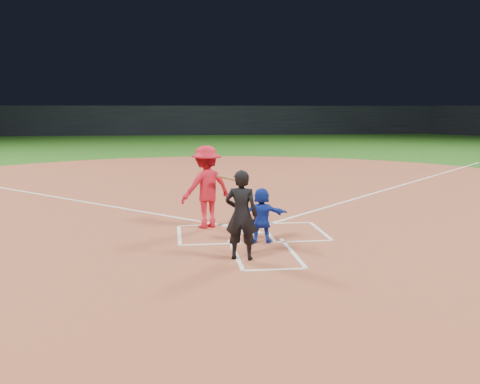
{
  "coord_description": "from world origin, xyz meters",
  "views": [
    {
      "loc": [
        -1.7,
        -11.49,
        2.72
      ],
      "look_at": [
        -0.3,
        -0.4,
        1.0
      ],
      "focal_mm": 40.0,
      "sensor_mm": 36.0,
      "label": 1
    }
  ],
  "objects": [
    {
      "name": "ground",
      "position": [
        0.0,
        0.0,
        0.0
      ],
      "size": [
        120.0,
        120.0,
        0.0
      ],
      "primitive_type": "plane",
      "color": "#1D5114",
      "rests_on": "ground"
    },
    {
      "name": "umpire",
      "position": [
        -0.49,
        -2.07,
        0.84
      ],
      "size": [
        0.7,
        0.57,
        1.65
      ],
      "primitive_type": "imported",
      "rotation": [
        0.0,
        0.0,
        2.82
      ],
      "color": "black",
      "rests_on": "home_plate_dirt"
    },
    {
      "name": "home_plate",
      "position": [
        0.0,
        0.0,
        0.02
      ],
      "size": [
        0.6,
        0.6,
        0.02
      ],
      "primitive_type": "cylinder",
      "rotation": [
        0.0,
        0.0,
        3.14
      ],
      "color": "silver",
      "rests_on": "home_plate_dirt"
    },
    {
      "name": "stadium_wall_far",
      "position": [
        0.0,
        48.0,
        1.6
      ],
      "size": [
        80.0,
        1.2,
        3.2
      ],
      "primitive_type": "cube",
      "color": "black",
      "rests_on": "ground"
    },
    {
      "name": "chalk_markings",
      "position": [
        0.0,
        5.29,
        0.01
      ],
      "size": [
        28.35,
        17.32,
        0.01
      ],
      "color": "white",
      "rests_on": "home_plate_dirt"
    },
    {
      "name": "home_plate_dirt",
      "position": [
        0.0,
        6.0,
        0.01
      ],
      "size": [
        28.0,
        28.0,
        0.01
      ],
      "primitive_type": "cylinder",
      "color": "brown",
      "rests_on": "ground"
    },
    {
      "name": "catcher",
      "position": [
        0.09,
        -0.88,
        0.59
      ],
      "size": [
        1.1,
        0.48,
        1.15
      ],
      "primitive_type": "imported",
      "rotation": [
        0.0,
        0.0,
        3.01
      ],
      "color": "#1634B4",
      "rests_on": "home_plate_dirt"
    },
    {
      "name": "batter_at_plate",
      "position": [
        -0.94,
        0.71,
        0.96
      ],
      "size": [
        1.69,
        1.15,
        1.9
      ],
      "color": "red",
      "rests_on": "home_plate_dirt"
    }
  ]
}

